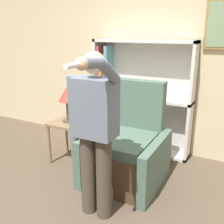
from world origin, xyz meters
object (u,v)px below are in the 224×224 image
object	(u,v)px
bookcase	(132,97)
armchair	(127,151)
person_standing	(94,129)
side_table	(69,128)
table_lamp	(67,96)

from	to	relation	value
bookcase	armchair	distance (m)	1.03
bookcase	armchair	world-z (taller)	bookcase
armchair	person_standing	world-z (taller)	person_standing
person_standing	side_table	bearing A→B (deg)	138.44
bookcase	table_lamp	bearing A→B (deg)	-125.26
armchair	person_standing	xyz separation A→B (m)	(0.00, -0.75, 0.54)
armchair	table_lamp	size ratio (longest dim) A/B	2.49
person_standing	side_table	xyz separation A→B (m)	(-0.91, 0.80, -0.42)
armchair	table_lamp	distance (m)	1.07
armchair	side_table	distance (m)	0.91
armchair	bookcase	bearing A→B (deg)	110.48
armchair	side_table	bearing A→B (deg)	176.91
person_standing	bookcase	bearing A→B (deg)	101.37
armchair	person_standing	bearing A→B (deg)	-89.85
person_standing	table_lamp	distance (m)	1.21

